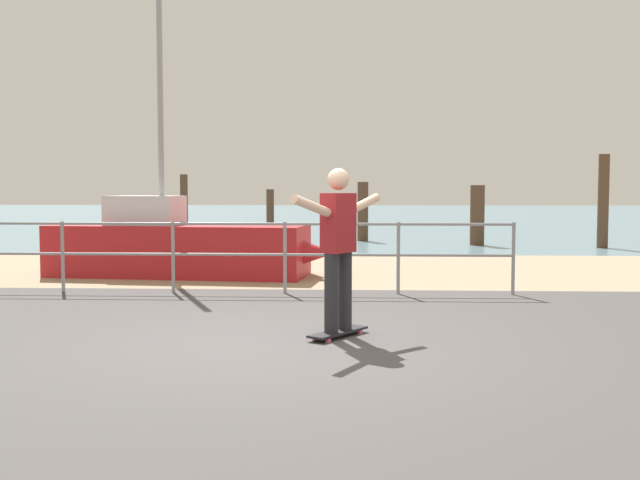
# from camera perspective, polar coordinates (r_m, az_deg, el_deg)

# --- Properties ---
(ground_plane) EXTENTS (24.00, 10.00, 0.04)m
(ground_plane) POSITION_cam_1_polar(r_m,az_deg,el_deg) (6.55, -3.56, -9.67)
(ground_plane) COLOR #474444
(ground_plane) RESTS_ON ground
(beach_strip) EXTENTS (24.00, 6.00, 0.04)m
(beach_strip) POSITION_cam_1_polar(r_m,az_deg,el_deg) (14.43, -0.11, -2.22)
(beach_strip) COLOR tan
(beach_strip) RESTS_ON ground
(sea_surface) EXTENTS (72.00, 50.00, 0.04)m
(sea_surface) POSITION_cam_1_polar(r_m,az_deg,el_deg) (42.36, 1.74, 1.82)
(sea_surface) COLOR slate
(sea_surface) RESTS_ON ground
(railing_fence) EXTENTS (11.43, 0.05, 1.05)m
(railing_fence) POSITION_cam_1_polar(r_m,az_deg,el_deg) (11.49, -14.83, -0.41)
(railing_fence) COLOR gray
(railing_fence) RESTS_ON ground
(sailboat) EXTENTS (5.04, 1.86, 5.16)m
(sailboat) POSITION_cam_1_polar(r_m,az_deg,el_deg) (13.41, -9.80, -0.50)
(sailboat) COLOR #B21E23
(sailboat) RESTS_ON ground
(skateboard) EXTENTS (0.62, 0.77, 0.08)m
(skateboard) POSITION_cam_1_polar(r_m,az_deg,el_deg) (7.85, 1.36, -6.88)
(skateboard) COLOR black
(skateboard) RESTS_ON ground
(skateboarder) EXTENTS (0.89, 1.24, 1.65)m
(skateboarder) POSITION_cam_1_polar(r_m,az_deg,el_deg) (7.73, 1.37, 0.05)
(skateboarder) COLOR #26262B
(skateboarder) RESTS_ON skateboard
(groyne_post_0) EXTENTS (0.26, 0.26, 2.00)m
(groyne_post_0) POSITION_cam_1_polar(r_m,az_deg,el_deg) (26.45, -10.08, 2.67)
(groyne_post_0) COLOR #513826
(groyne_post_0) RESTS_ON ground
(groyne_post_1) EXTENTS (0.25, 0.25, 1.49)m
(groyne_post_1) POSITION_cam_1_polar(r_m,az_deg,el_deg) (25.27, -3.72, 2.10)
(groyne_post_1) COLOR #513826
(groyne_post_1) RESTS_ON ground
(groyne_post_2) EXTENTS (0.31, 0.31, 1.71)m
(groyne_post_2) POSITION_cam_1_polar(r_m,az_deg,el_deg) (21.99, 3.20, 2.11)
(groyne_post_2) COLOR #513826
(groyne_post_2) RESTS_ON ground
(groyne_post_3) EXTENTS (0.38, 0.38, 1.61)m
(groyne_post_3) POSITION_cam_1_polar(r_m,az_deg,el_deg) (20.74, 11.62, 1.79)
(groyne_post_3) COLOR #513826
(groyne_post_3) RESTS_ON ground
(groyne_post_4) EXTENTS (0.27, 0.27, 2.38)m
(groyne_post_4) POSITION_cam_1_polar(r_m,az_deg,el_deg) (20.62, 20.32, 2.70)
(groyne_post_4) COLOR #513826
(groyne_post_4) RESTS_ON ground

